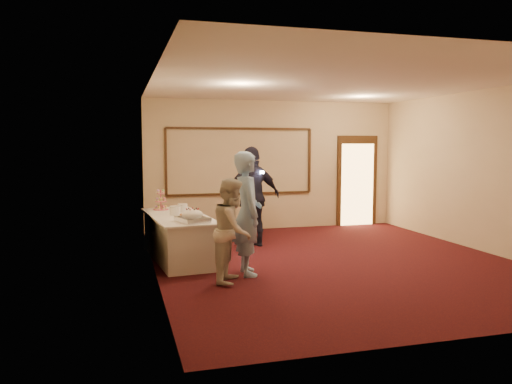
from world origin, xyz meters
TOP-DOWN VIEW (x-y plane):
  - floor at (0.00, 0.00)m, footprint 7.00×7.00m
  - room_walls at (0.00, 0.00)m, footprint 6.04×7.04m
  - wall_molding at (-0.80, 3.47)m, footprint 3.45×0.04m
  - doorway at (2.15, 3.45)m, footprint 1.05×0.07m
  - buffet_table at (-2.54, 0.86)m, footprint 1.15×2.43m
  - pavlova_tray at (-2.41, 0.05)m, footprint 0.53×0.61m
  - cupcake_stand at (-2.77, 1.68)m, footprint 0.28×0.28m
  - plate_stack_a at (-2.59, 0.89)m, footprint 0.19×0.19m
  - plate_stack_b at (-2.42, 1.24)m, footprint 0.18×0.18m
  - tart at (-2.44, 0.62)m, footprint 0.25×0.25m
  - man at (-1.64, -0.43)m, footprint 0.47×0.70m
  - woman at (-1.95, -0.76)m, footprint 0.82×0.90m
  - guest at (-1.00, 1.60)m, footprint 1.21×0.70m
  - camera_flash at (-0.88, 1.40)m, footprint 0.07×0.04m

SIDE VIEW (x-z plane):
  - floor at x=0.00m, z-range 0.00..0.00m
  - buffet_table at x=-2.54m, z-range 0.00..0.77m
  - woman at x=-1.95m, z-range 0.00..1.51m
  - tart at x=-2.44m, z-range 0.77..0.82m
  - plate_stack_b at x=-2.42m, z-range 0.77..0.92m
  - plate_stack_a at x=-2.59m, z-range 0.77..0.93m
  - pavlova_tray at x=-2.41m, z-range 0.76..0.96m
  - cupcake_stand at x=-2.77m, z-range 0.71..1.12m
  - man at x=-1.64m, z-range 0.00..1.88m
  - guest at x=-1.00m, z-range 0.00..1.95m
  - doorway at x=2.15m, z-range -0.02..2.18m
  - camera_flash at x=-0.88m, z-range 1.44..1.49m
  - wall_molding at x=-0.80m, z-range 0.83..2.38m
  - room_walls at x=0.00m, z-range 0.52..3.54m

